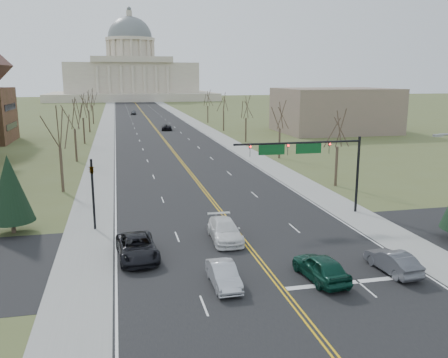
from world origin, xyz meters
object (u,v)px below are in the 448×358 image
car_nb_inner_lead (321,267)px  car_far_sb (134,112)px  car_far_nb (167,127)px  car_nb_outer_lead (393,261)px  signal_mast (308,154)px  car_sb_outer_lead (137,247)px  car_sb_inner_lead (224,275)px  car_sb_inner_second (225,230)px  signal_left (93,186)px

car_nb_inner_lead → car_far_sb: size_ratio=1.17×
car_far_nb → car_far_sb: (-5.94, 50.60, 0.01)m
car_nb_inner_lead → car_nb_outer_lead: car_nb_inner_lead is taller
signal_mast → car_sb_outer_lead: 18.11m
signal_mast → car_nb_outer_lead: signal_mast is taller
car_far_sb → car_sb_inner_lead: bearing=-83.6°
car_sb_outer_lead → car_sb_inner_second: car_sb_outer_lead is taller
car_far_nb → car_nb_outer_lead: bearing=99.7°
car_sb_outer_lead → car_far_sb: (4.74, 132.89, -0.09)m
signal_mast → car_sb_outer_lead: size_ratio=2.11×
car_nb_outer_lead → car_far_nb: (-5.57, 88.45, -0.03)m
car_nb_inner_lead → car_far_sb: (-6.39, 139.14, -0.12)m
car_sb_inner_second → car_far_nb: size_ratio=1.09×
car_nb_inner_lead → car_sb_outer_lead: 12.77m
signal_mast → car_sb_inner_second: (-8.88, -5.12, -4.95)m
car_sb_inner_lead → signal_mast: bearing=49.9°
signal_mast → signal_left: size_ratio=2.02×
signal_left → car_nb_inner_lead: 20.02m
signal_left → car_far_nb: (13.87, 74.85, -3.00)m
signal_left → car_nb_outer_lead: 23.91m
car_nb_inner_lead → car_far_sb: 139.28m
car_sb_inner_lead → car_sb_inner_second: 8.30m
car_sb_inner_lead → car_sb_outer_lead: (-4.96, 5.76, 0.10)m
car_sb_inner_lead → car_far_sb: 138.65m
car_nb_inner_lead → car_sb_inner_lead: size_ratio=1.16×
car_sb_outer_lead → car_sb_inner_second: bearing=14.3°
car_sb_inner_lead → car_sb_outer_lead: size_ratio=0.74×
car_nb_outer_lead → car_nb_inner_lead: bearing=-3.6°
signal_mast → car_nb_inner_lead: signal_mast is taller
car_far_nb → car_sb_inner_lead: bearing=92.4°
car_far_sb → car_sb_outer_lead: bearing=-85.8°
car_sb_inner_second → car_far_sb: (-2.13, 130.57, -0.09)m
car_sb_inner_lead → signal_left: bearing=120.8°
signal_left → car_nb_outer_lead: bearing=-35.0°
signal_left → car_far_nb: 76.18m
signal_left → car_nb_outer_lead: signal_left is taller
signal_mast → car_sb_inner_second: size_ratio=2.21×
signal_left → car_sb_outer_lead: signal_left is taller
car_sb_outer_lead → signal_mast: bearing=20.9°
car_far_nb → signal_left: bearing=85.6°
car_sb_outer_lead → car_far_nb: (10.68, 82.29, -0.10)m
car_sb_inner_lead → car_far_nb: car_far_nb is taller
car_nb_outer_lead → car_far_sb: size_ratio=1.07×
car_sb_outer_lead → car_far_nb: 82.98m
car_nb_outer_lead → signal_left: bearing=-39.5°
car_sb_inner_lead → car_far_nb: bearing=85.4°
car_sb_outer_lead → car_far_nb: bearing=78.3°
signal_left → car_far_sb: (7.93, 125.45, -2.99)m
car_nb_inner_lead → signal_left: bearing=-49.5°
car_sb_inner_lead → car_sb_inner_second: bearing=75.8°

